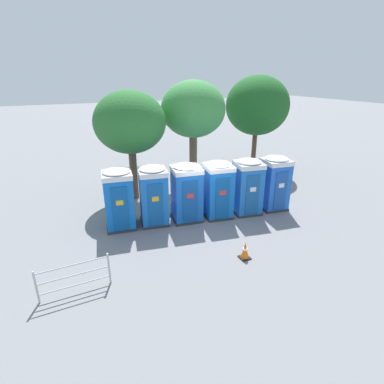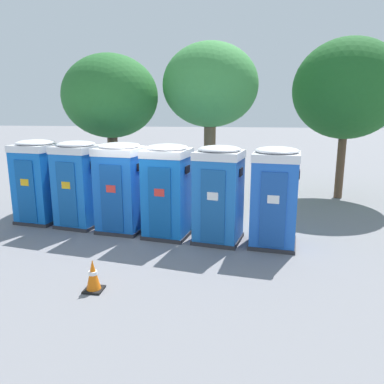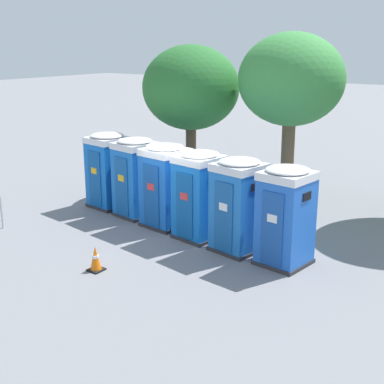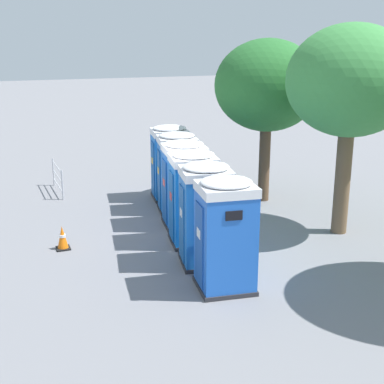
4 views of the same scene
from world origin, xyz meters
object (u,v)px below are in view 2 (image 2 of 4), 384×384
at_px(portapotty_5, 275,197).
at_px(street_tree_2, 347,89).
at_px(street_tree_0, 210,86).
at_px(portapotty_2, 121,187).
at_px(portapotty_3, 168,190).
at_px(portapotty_4, 219,194).
at_px(portapotty_1, 79,184).
at_px(street_tree_1, 110,97).
at_px(portapotty_0, 38,181).
at_px(traffic_cone, 93,276).

height_order(portapotty_5, street_tree_2, street_tree_2).
bearing_deg(street_tree_0, street_tree_2, 12.85).
bearing_deg(portapotty_5, portapotty_2, 171.80).
xyz_separation_m(portapotty_3, street_tree_2, (5.75, 5.34, 2.86)).
bearing_deg(portapotty_4, street_tree_0, 98.46).
bearing_deg(portapotty_4, portapotty_1, 169.69).
height_order(portapotty_4, street_tree_1, street_tree_1).
relative_size(portapotty_0, portapotty_3, 1.00).
distance_m(portapotty_1, traffic_cone, 4.51).
bearing_deg(portapotty_1, portapotty_2, -11.32).
bearing_deg(portapotty_2, portapotty_3, -10.81).
xyz_separation_m(portapotty_0, portapotty_2, (2.80, -0.51, -0.00)).
distance_m(portapotty_0, portapotty_3, 4.27).
height_order(portapotty_0, street_tree_0, street_tree_0).
height_order(portapotty_2, traffic_cone, portapotty_2).
xyz_separation_m(portapotty_1, portapotty_4, (4.20, -0.76, -0.00)).
xyz_separation_m(portapotty_3, portapotty_4, (1.41, -0.22, -0.00)).
height_order(portapotty_0, street_tree_2, street_tree_2).
height_order(portapotty_2, portapotty_4, same).
bearing_deg(traffic_cone, portapotty_1, 117.17).
relative_size(portapotty_0, traffic_cone, 3.97).
height_order(portapotty_5, street_tree_0, street_tree_0).
xyz_separation_m(portapotty_1, portapotty_5, (5.62, -0.89, -0.00)).
distance_m(portapotty_0, portapotty_1, 1.42).
relative_size(portapotty_3, portapotty_4, 1.00).
distance_m(portapotty_5, street_tree_2, 7.00).
xyz_separation_m(portapotty_0, street_tree_2, (9.95, 4.57, 2.86)).
bearing_deg(portapotty_2, portapotty_4, -9.80).
bearing_deg(portapotty_0, portapotty_2, -10.28).
bearing_deg(street_tree_1, portapotty_5, -35.47).
relative_size(portapotty_5, street_tree_0, 0.44).
bearing_deg(traffic_cone, street_tree_1, 106.14).
relative_size(street_tree_1, street_tree_2, 0.89).
xyz_separation_m(portapotty_5, street_tree_1, (-5.65, 4.03, 2.57)).
xyz_separation_m(portapotty_3, street_tree_1, (-2.83, 3.69, 2.57)).
bearing_deg(portapotty_3, portapotty_2, 169.19).
distance_m(portapotty_4, street_tree_2, 7.61).
relative_size(portapotty_1, traffic_cone, 3.97).
distance_m(portapotty_2, street_tree_2, 9.22).
relative_size(portapotty_0, portapotty_1, 1.00).
distance_m(portapotty_2, portapotty_3, 1.42).
height_order(portapotty_1, portapotty_5, same).
distance_m(portapotty_0, street_tree_2, 11.31).
height_order(portapotty_2, street_tree_2, street_tree_2).
relative_size(portapotty_2, traffic_cone, 3.97).
relative_size(portapotty_5, street_tree_2, 0.42).
distance_m(portapotty_5, street_tree_1, 7.40).
bearing_deg(traffic_cone, portapotty_5, 39.95).
distance_m(portapotty_3, street_tree_0, 5.18).
relative_size(portapotty_2, street_tree_1, 0.47).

